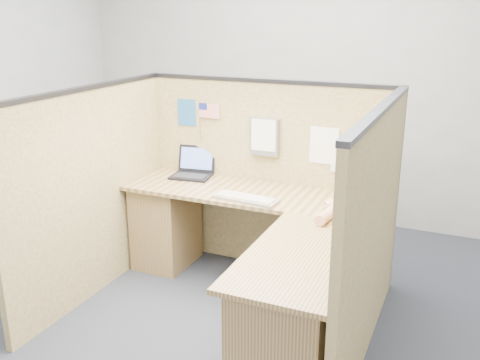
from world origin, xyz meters
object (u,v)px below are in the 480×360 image
at_px(l_desk, 253,258).
at_px(keyboard, 246,199).
at_px(laptop, 194,169).
at_px(mouse, 332,207).

distance_m(l_desk, keyboard, 0.42).
height_order(l_desk, keyboard, keyboard).
distance_m(laptop, mouse, 1.28).
bearing_deg(keyboard, l_desk, -49.08).
relative_size(l_desk, laptop, 5.70).
xyz_separation_m(keyboard, mouse, (0.61, 0.07, 0.01)).
height_order(l_desk, laptop, laptop).
xyz_separation_m(l_desk, laptop, (-0.77, 0.59, 0.39)).
relative_size(keyboard, mouse, 4.45).
relative_size(laptop, mouse, 3.16).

